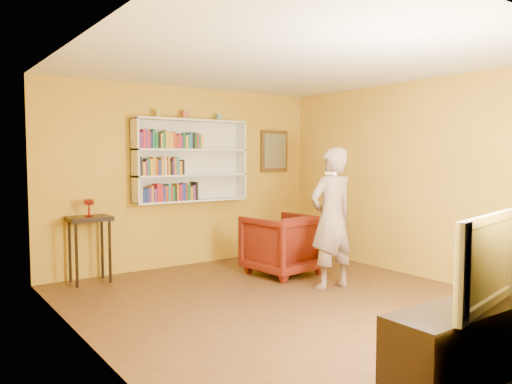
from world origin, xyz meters
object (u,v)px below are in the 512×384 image
armchair (283,244)px  ruby_lustre (89,204)px  console_table (89,228)px  person (332,219)px  television (472,259)px  tv_cabinet (470,341)px  bookshelf (190,161)px

armchair → ruby_lustre: bearing=-31.0°
console_table → person: person is taller
console_table → television: 4.74m
ruby_lustre → television: bearing=-71.9°
console_table → tv_cabinet: console_table is taller
bookshelf → ruby_lustre: bookshelf is taller
person → tv_cabinet: person is taller
ruby_lustre → tv_cabinet: (1.47, -4.50, -0.77)m
armchair → person: bearing=85.1°
ruby_lustre → television: 4.74m
ruby_lustre → tv_cabinet: size_ratio=0.15×
console_table → ruby_lustre: 0.32m
ruby_lustre → television: (1.47, -4.50, -0.14)m
person → television: size_ratio=1.48×
armchair → console_table: bearing=-31.0°
bookshelf → console_table: bearing=-174.2°
tv_cabinet → bookshelf: bearing=88.8°
console_table → ruby_lustre: ruby_lustre is taller
armchair → bookshelf: bearing=-63.7°
bookshelf → tv_cabinet: (-0.09, -4.66, -1.32)m
ruby_lustre → person: size_ratio=0.13×
television → bookshelf: bearing=76.7°
bookshelf → armchair: size_ratio=1.93×
tv_cabinet → armchair: bearing=75.3°
console_table → armchair: 2.63m
console_table → ruby_lustre: (-0.00, 0.00, 0.32)m
tv_cabinet → television: bearing=0.0°
console_table → tv_cabinet: (1.47, -4.50, -0.45)m
console_table → ruby_lustre: size_ratio=3.82×
television → tv_cabinet: bearing=0.0°
console_table → person: size_ratio=0.49×
ruby_lustre → tv_cabinet: ruby_lustre is taller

